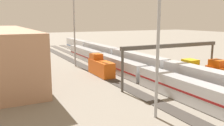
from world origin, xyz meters
The scene contains 13 objects.
ground_plane centered at (0.00, 0.00, 0.00)m, with size 400.00×400.00×0.00m, color gray.
track_bed_0 centered at (0.00, -10.00, 0.06)m, with size 140.00×2.80×0.12m, color #4C443D.
track_bed_1 centered at (0.00, -5.00, 0.06)m, with size 140.00×2.80×0.12m, color #3D3833.
track_bed_2 centered at (0.00, 0.00, 0.06)m, with size 140.00×2.80×0.12m, color #4C443D.
track_bed_3 centered at (0.00, 5.00, 0.06)m, with size 140.00×2.80×0.12m, color #4C443D.
track_bed_4 centered at (0.00, 10.00, 0.06)m, with size 140.00×2.80×0.12m, color #3D3833.
train_on_track_3 centered at (-2.97, 5.00, 2.00)m, with size 71.40×3.06×3.80m.
train_on_track_4 centered at (-3.39, 10.00, 2.16)m, with size 10.00×3.00×5.00m.
train_on_track_2 centered at (-4.57, 0.00, 2.61)m, with size 119.80×3.06×5.00m.
train_on_track_1 centered at (-21.20, -5.00, 2.16)m, with size 10.00×3.00×5.00m.
light_mast_1 centered at (10.54, 12.02, 15.67)m, with size 2.80×0.70×24.19m.
light_mast_3 centered at (-30.92, 13.82, 16.13)m, with size 2.80×0.70×25.01m.
signal_gantry centered at (-18.17, 0.00, 7.42)m, with size 0.70×25.00×8.80m.
Camera 1 is at (-56.70, 33.97, 13.82)m, focal length 38.08 mm.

